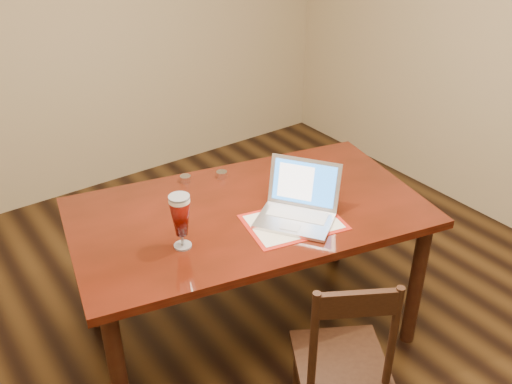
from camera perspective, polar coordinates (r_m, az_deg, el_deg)
ground at (r=3.21m, az=2.23°, el=-17.35°), size 5.00×5.00×0.00m
room_shell at (r=2.25m, az=3.13°, el=14.50°), size 4.51×5.01×2.71m
dining_table at (r=2.95m, az=-0.68°, el=-3.35°), size 1.96×1.36×1.10m
dining_chair at (r=2.67m, az=8.60°, el=-16.38°), size 0.54×0.54×0.95m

